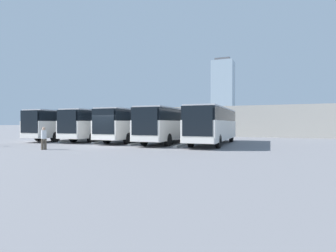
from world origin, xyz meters
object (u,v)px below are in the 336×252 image
object	(u,v)px
bus_1	(171,124)
bus_3	(103,124)
bus_2	(135,124)
bus_0	(214,124)
bus_4	(71,124)
pedestrian	(44,138)

from	to	relation	value
bus_1	bus_3	xyz separation A→B (m)	(8.10, -0.84, 0.00)
bus_1	bus_2	bearing A→B (deg)	-8.23
bus_0	bus_3	bearing A→B (deg)	-4.76
bus_0	bus_4	xyz separation A→B (m)	(16.20, -0.56, 0.00)
bus_2	bus_3	world-z (taller)	same
bus_1	pedestrian	size ratio (longest dim) A/B	7.06
bus_2	bus_3	distance (m)	4.06
bus_4	bus_1	bearing A→B (deg)	177.55
bus_0	bus_1	xyz separation A→B (m)	(4.05, -0.10, 0.00)
bus_0	bus_4	world-z (taller)	same
bus_2	bus_1	bearing A→B (deg)	171.77
bus_1	bus_3	bearing A→B (deg)	-6.25
bus_1	pedestrian	world-z (taller)	bus_1
bus_0	bus_3	distance (m)	12.19
pedestrian	bus_1	bearing A→B (deg)	0.23
bus_3	pedestrian	xyz separation A→B (m)	(-2.14, 9.91, -0.93)
bus_0	pedestrian	world-z (taller)	bus_0
bus_0	bus_2	world-z (taller)	same
bus_1	bus_2	world-z (taller)	same
bus_2	bus_4	bearing A→B (deg)	0.46
bus_1	bus_4	xyz separation A→B (m)	(12.15, -0.46, 0.00)
bus_1	bus_2	xyz separation A→B (m)	(4.05, -0.56, 0.00)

